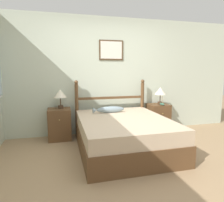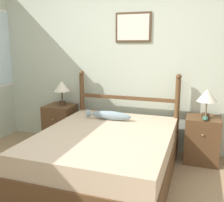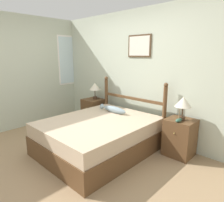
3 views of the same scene
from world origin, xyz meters
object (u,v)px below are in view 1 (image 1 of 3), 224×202
(table_lamp_left, at_px, (60,94))
(model_boat, at_px, (162,104))
(table_lamp_right, at_px, (160,92))
(nightstand_right, at_px, (158,118))
(bed, at_px, (124,134))
(nightstand_left, at_px, (60,124))
(fish_pillow, at_px, (109,110))

(table_lamp_left, xyz_separation_m, model_boat, (2.20, -0.17, -0.27))
(table_lamp_right, bearing_deg, table_lamp_left, 178.31)
(nightstand_right, distance_m, table_lamp_right, 0.61)
(nightstand_right, bearing_deg, table_lamp_right, -51.34)
(bed, distance_m, table_lamp_right, 1.53)
(nightstand_left, distance_m, nightstand_right, 2.21)
(bed, bearing_deg, fish_pillow, 105.52)
(bed, distance_m, nightstand_right, 1.39)
(table_lamp_right, distance_m, model_boat, 0.29)
(table_lamp_left, distance_m, table_lamp_right, 2.20)
(bed, bearing_deg, table_lamp_right, 35.65)
(model_boat, bearing_deg, bed, -148.02)
(nightstand_right, bearing_deg, table_lamp_left, 179.02)
(nightstand_right, bearing_deg, model_boat, -82.14)
(nightstand_left, xyz_separation_m, model_boat, (2.23, -0.13, 0.35))
(nightstand_left, bearing_deg, nightstand_right, 0.00)
(nightstand_right, height_order, table_lamp_right, table_lamp_right)
(table_lamp_right, relative_size, model_boat, 1.91)
(nightstand_right, bearing_deg, nightstand_left, 180.00)
(table_lamp_right, relative_size, fish_pillow, 0.62)
(bed, bearing_deg, nightstand_left, 142.90)
(table_lamp_right, height_order, model_boat, table_lamp_right)
(table_lamp_left, height_order, model_boat, table_lamp_left)
(nightstand_right, relative_size, table_lamp_left, 1.61)
(bed, xyz_separation_m, table_lamp_left, (-1.07, 0.87, 0.65))
(fish_pillow, bearing_deg, nightstand_left, 161.73)
(model_boat, bearing_deg, nightstand_right, 97.86)
(bed, height_order, nightstand_right, nightstand_right)
(nightstand_left, xyz_separation_m, table_lamp_left, (0.03, 0.04, 0.61))
(table_lamp_left, relative_size, table_lamp_right, 1.00)
(bed, bearing_deg, model_boat, 31.98)
(bed, xyz_separation_m, table_lamp_right, (1.13, 0.81, 0.65))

